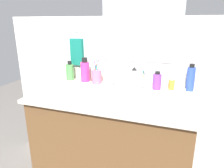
# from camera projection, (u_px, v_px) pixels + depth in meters

# --- Properties ---
(vanity_cabinet) EXTENTS (1.02, 0.55, 0.77)m
(vanity_cabinet) POSITION_uv_depth(u_px,v_px,m) (114.00, 147.00, 1.49)
(vanity_cabinet) COLOR brown
(vanity_cabinet) RESTS_ON ground_plane
(countertop) EXTENTS (1.06, 0.60, 0.02)m
(countertop) POSITION_uv_depth(u_px,v_px,m) (114.00, 96.00, 1.37)
(countertop) COLOR beige
(countertop) RESTS_ON vanity_cabinet
(backsplash) EXTENTS (1.06, 0.02, 0.09)m
(backsplash) POSITION_uv_depth(u_px,v_px,m) (125.00, 77.00, 1.61)
(backsplash) COLOR beige
(backsplash) RESTS_ON countertop
(back_wall) EXTENTS (2.16, 0.04, 1.30)m
(back_wall) POSITION_uv_depth(u_px,v_px,m) (127.00, 97.00, 1.72)
(back_wall) COLOR white
(back_wall) RESTS_ON ground_plane
(mirror_panel) EXTENTS (0.60, 0.01, 0.56)m
(mirror_panel) POSITION_uv_depth(u_px,v_px,m) (141.00, 24.00, 1.50)
(mirror_panel) COLOR #B2BCC6
(towel_ring) EXTENTS (0.10, 0.01, 0.10)m
(towel_ring) POSITION_uv_depth(u_px,v_px,m) (77.00, 37.00, 1.69)
(towel_ring) COLOR silver
(hand_towel) EXTENTS (0.11, 0.04, 0.22)m
(hand_towel) POSITION_uv_depth(u_px,v_px,m) (77.00, 52.00, 1.71)
(hand_towel) COLOR #147260
(sink_basin) EXTENTS (0.33, 0.33, 0.11)m
(sink_basin) POSITION_uv_depth(u_px,v_px,m) (105.00, 100.00, 1.34)
(sink_basin) COLOR white
(sink_basin) RESTS_ON countertop
(faucet) EXTENTS (0.16, 0.10, 0.08)m
(faucet) POSITION_uv_depth(u_px,v_px,m) (114.00, 84.00, 1.50)
(faucet) COLOR silver
(faucet) RESTS_ON countertop
(bottle_lotion_white) EXTENTS (0.07, 0.07, 0.14)m
(bottle_lotion_white) POSITION_uv_depth(u_px,v_px,m) (134.00, 77.00, 1.54)
(bottle_lotion_white) COLOR white
(bottle_lotion_white) RESTS_ON countertop
(bottle_toner_green) EXTENTS (0.06, 0.06, 0.16)m
(bottle_toner_green) POSITION_uv_depth(u_px,v_px,m) (70.00, 72.00, 1.69)
(bottle_toner_green) COLOR #4C9E4C
(bottle_toner_green) RESTS_ON countertop
(bottle_oil_amber) EXTENTS (0.04, 0.04, 0.08)m
(bottle_oil_amber) POSITION_uv_depth(u_px,v_px,m) (171.00, 84.00, 1.45)
(bottle_oil_amber) COLOR gold
(bottle_oil_amber) RESTS_ON countertop
(bottle_soap_pink) EXTENTS (0.07, 0.07, 0.19)m
(bottle_soap_pink) POSITION_uv_depth(u_px,v_px,m) (85.00, 71.00, 1.64)
(bottle_soap_pink) COLOR #D8338C
(bottle_soap_pink) RESTS_ON countertop
(bottle_cream_purple) EXTENTS (0.06, 0.06, 0.13)m
(bottle_cream_purple) POSITION_uv_depth(u_px,v_px,m) (157.00, 81.00, 1.45)
(bottle_cream_purple) COLOR #7A3899
(bottle_cream_purple) RESTS_ON countertop
(bottle_shampoo_blue) EXTENTS (0.06, 0.06, 0.19)m
(bottle_shampoo_blue) POSITION_uv_depth(u_px,v_px,m) (191.00, 78.00, 1.41)
(bottle_shampoo_blue) COLOR #2D4CB2
(bottle_shampoo_blue) RESTS_ON countertop
(cup_pink) EXTENTS (0.09, 0.08, 0.20)m
(cup_pink) POSITION_uv_depth(u_px,v_px,m) (96.00, 76.00, 1.58)
(cup_pink) COLOR #D16693
(cup_pink) RESTS_ON countertop
(cup_white_ceramic) EXTENTS (0.06, 0.09, 0.17)m
(cup_white_ceramic) POSITION_uv_depth(u_px,v_px,m) (143.00, 82.00, 1.46)
(cup_white_ceramic) COLOR white
(cup_white_ceramic) RESTS_ON countertop
(soap_bar) EXTENTS (0.06, 0.04, 0.02)m
(soap_bar) POSITION_uv_depth(u_px,v_px,m) (181.00, 91.00, 1.40)
(soap_bar) COLOR white
(soap_bar) RESTS_ON countertop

